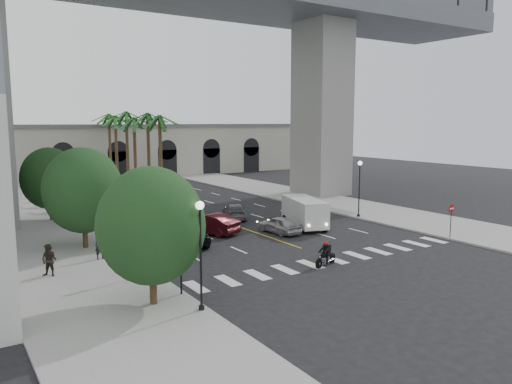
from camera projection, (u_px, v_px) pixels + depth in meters
The scene contains 30 objects.
ground at pixel (320, 255), 33.82m from camera, with size 140.00×140.00×0.00m, color black.
sidewalk_left at pixel (43, 238), 38.28m from camera, with size 8.00×100.00×0.15m, color gray.
sidewalk_right at pixel (337, 204), 54.33m from camera, with size 8.00×100.00×0.15m, color gray.
median at pixel (133, 189), 65.46m from camera, with size 2.00×24.00×0.20m, color gray.
pier_building at pixel (96, 151), 79.04m from camera, with size 71.00×10.50×8.50m.
bridge at pixel (211, 28), 51.38m from camera, with size 75.00×13.00×26.00m.
palm_a at pixel (160, 120), 55.87m from camera, with size 3.20×3.20×10.30m.
palm_b at pixel (148, 118), 59.21m from camera, with size 3.20×3.20×10.60m.
palm_c at pixel (134, 122), 62.45m from camera, with size 3.20×3.20×10.10m.
palm_d at pixel (126, 116), 65.87m from camera, with size 3.20×3.20×10.90m.
palm_e at pixel (115, 120), 69.13m from camera, with size 3.20×3.20×10.40m.
palm_f at pixel (109, 118), 72.58m from camera, with size 3.20×3.20×10.70m.
street_tree_near at pixel (151, 226), 23.80m from camera, with size 5.20×5.20×6.89m.
street_tree_mid at pixel (83, 190), 34.61m from camera, with size 5.44×5.44×7.21m.
street_tree_far at pixel (50, 178), 44.65m from camera, with size 5.04×5.04×6.68m.
lamp_post_left_near at pixel (201, 246), 23.11m from camera, with size 0.40×0.40×5.35m.
lamp_post_left_far at pixel (85, 192), 40.60m from camera, with size 0.40×0.40×5.35m.
lamp_post_right at pixel (359, 184), 46.13m from camera, with size 0.40×0.40×5.35m.
traffic_signal_near at pixel (181, 249), 25.34m from camera, with size 0.25×0.18×3.65m.
traffic_signal_far at pixel (152, 235), 28.67m from camera, with size 0.25×0.18×3.65m.
motorcycle_rider at pixel (326, 255), 31.15m from camera, with size 2.11×0.83×1.57m.
car_a at pixel (279, 225), 40.21m from camera, with size 1.66×4.12×1.40m, color #A0A0A4.
car_b at pixel (210, 224), 39.97m from camera, with size 1.75×5.01×1.65m, color #410D13.
car_c at pixel (181, 235), 36.24m from camera, with size 2.51×5.44×1.51m, color black.
car_d at pixel (235, 211), 46.20m from camera, with size 1.94×4.76×1.38m, color #5A5B5E.
car_e at pixel (180, 207), 47.53m from camera, with size 1.98×4.92×1.68m, color #10164D.
cargo_van at pixel (305, 212), 42.26m from camera, with size 3.78×6.19×2.48m.
pedestrian_a at pixel (100, 245), 32.08m from camera, with size 0.66×0.43×1.81m, color black.
pedestrian_b at pixel (49, 260), 28.48m from camera, with size 0.91×0.71×1.88m, color black.
do_not_enter_sign at pixel (451, 214), 37.99m from camera, with size 0.67×0.09×2.71m.
Camera 1 is at (-21.40, -25.34, 8.97)m, focal length 35.00 mm.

